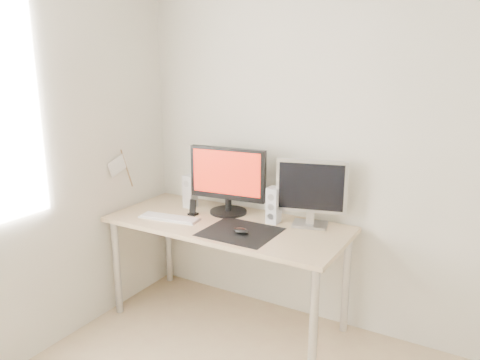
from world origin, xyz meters
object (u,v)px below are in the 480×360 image
at_px(second_monitor, 311,190).
at_px(phone_dock, 193,210).
at_px(mouse, 241,231).
at_px(main_monitor, 228,178).
at_px(speaker_left, 190,191).
at_px(desk, 227,233).
at_px(speaker_right, 274,205).
at_px(keyboard, 169,218).

relative_size(second_monitor, phone_dock, 4.02).
xyz_separation_m(mouse, main_monitor, (-0.28, 0.31, 0.23)).
distance_m(main_monitor, speaker_left, 0.34).
distance_m(desk, speaker_left, 0.47).
distance_m(main_monitor, phone_dock, 0.33).
height_order(speaker_right, phone_dock, speaker_right).
bearing_deg(mouse, speaker_right, 74.42).
bearing_deg(speaker_right, speaker_left, -179.94).
distance_m(desk, second_monitor, 0.63).
distance_m(desk, speaker_right, 0.37).
distance_m(main_monitor, keyboard, 0.48).
distance_m(speaker_left, keyboard, 0.31).
height_order(second_monitor, speaker_right, second_monitor).
xyz_separation_m(desk, keyboard, (-0.37, -0.14, 0.09)).
distance_m(speaker_right, keyboard, 0.71).
bearing_deg(phone_dock, speaker_right, 13.93).
bearing_deg(second_monitor, main_monitor, -174.93).
xyz_separation_m(mouse, speaker_right, (0.08, 0.29, 0.10)).
xyz_separation_m(mouse, phone_dock, (-0.47, 0.15, 0.01)).
height_order(speaker_left, keyboard, speaker_left).
height_order(mouse, desk, mouse).
bearing_deg(second_monitor, desk, -156.73).
distance_m(speaker_left, speaker_right, 0.67).
distance_m(keyboard, phone_dock, 0.18).
distance_m(speaker_left, phone_dock, 0.20).
height_order(desk, keyboard, keyboard).
bearing_deg(keyboard, mouse, -0.57).
bearing_deg(main_monitor, desk, -60.47).
bearing_deg(speaker_right, main_monitor, 177.33).
distance_m(second_monitor, speaker_left, 0.91).
relative_size(main_monitor, speaker_left, 2.30).
bearing_deg(keyboard, speaker_right, 23.97).
relative_size(keyboard, phone_dock, 3.92).
bearing_deg(speaker_left, main_monitor, 3.25).
xyz_separation_m(speaker_right, phone_dock, (-0.55, -0.14, -0.09)).
height_order(mouse, phone_dock, phone_dock).
height_order(speaker_right, keyboard, speaker_right).
height_order(main_monitor, phone_dock, main_monitor).
xyz_separation_m(desk, main_monitor, (-0.09, 0.16, 0.33)).
xyz_separation_m(keyboard, phone_dock, (0.09, 0.15, 0.03)).
relative_size(mouse, main_monitor, 0.19).
distance_m(mouse, second_monitor, 0.52).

